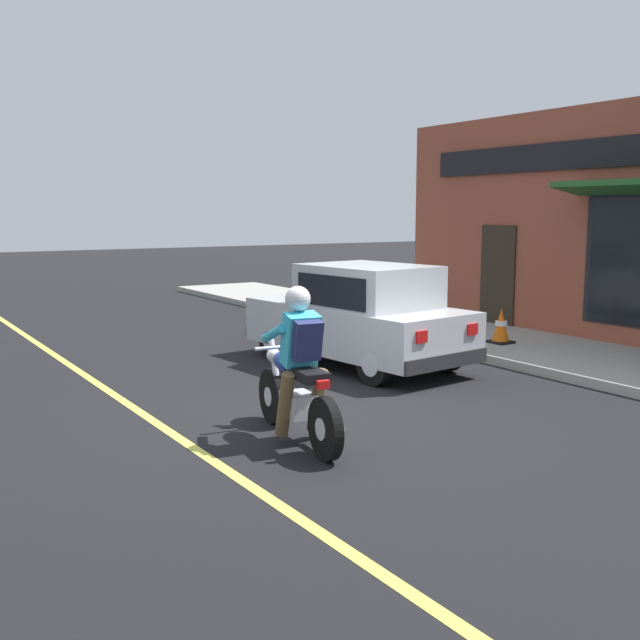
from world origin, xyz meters
The scene contains 6 objects.
ground_plane centered at (0.00, 0.00, 0.00)m, with size 80.00×80.00×0.00m, color black.
sidewalk_curb centered at (5.04, 3.00, 0.07)m, with size 2.60×22.00×0.14m, color #9E9B93.
lane_stripe centered at (-1.80, 3.00, 0.00)m, with size 0.12×19.80×0.01m, color #D1C64C.
motorcycle_with_rider centered at (-0.78, -0.67, 0.68)m, with size 0.63×2.02×1.62m.
car_hatchback centered at (1.98, 2.12, 0.77)m, with size 2.03×3.93×1.57m.
traffic_cone centered at (4.73, 1.82, 0.43)m, with size 0.36×0.36×0.60m.
Camera 1 is at (-4.62, -7.15, 2.36)m, focal length 42.00 mm.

